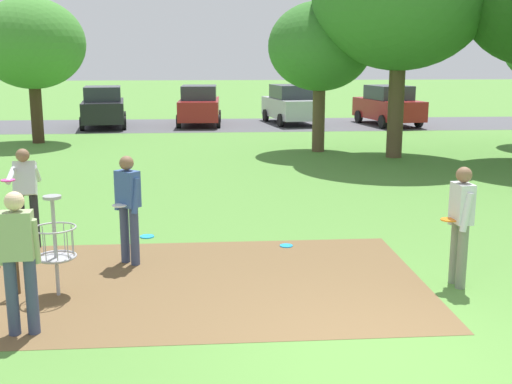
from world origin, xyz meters
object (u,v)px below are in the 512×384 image
(frisbee_mid_grass, at_px, (286,246))
(tree_mid_left, at_px, (320,47))
(parked_car_center_left, at_px, (199,105))
(tree_far_left, at_px, (32,44))
(parked_car_center_right, at_px, (291,104))
(player_waiting_left, at_px, (128,203))
(player_foreground_watching, at_px, (461,219))
(player_waiting_right, at_px, (26,191))
(frisbee_by_tee, at_px, (147,236))
(parked_car_rightmost, at_px, (388,105))
(disc_golf_basket, at_px, (51,242))
(parked_car_leftmost, at_px, (103,107))
(player_throwing, at_px, (19,255))

(frisbee_mid_grass, xyz_separation_m, tree_mid_left, (2.46, 10.94, 3.46))
(frisbee_mid_grass, height_order, parked_car_center_left, parked_car_center_left)
(frisbee_mid_grass, xyz_separation_m, tree_far_left, (-7.60, 13.87, 3.60))
(frisbee_mid_grass, relative_size, tree_far_left, 0.04)
(parked_car_center_right, bearing_deg, player_waiting_left, -104.32)
(player_foreground_watching, bearing_deg, player_waiting_right, 160.54)
(player_waiting_left, bearing_deg, parked_car_center_right, 75.68)
(tree_far_left, bearing_deg, tree_mid_left, -16.23)
(parked_car_center_left, bearing_deg, frisbee_by_tee, -92.41)
(player_waiting_left, height_order, parked_car_center_right, parked_car_center_right)
(tree_mid_left, relative_size, parked_car_center_left, 1.17)
(parked_car_center_right, bearing_deg, parked_car_center_left, -176.48)
(parked_car_rightmost, bearing_deg, tree_mid_left, -120.33)
(tree_far_left, distance_m, parked_car_rightmost, 15.90)
(player_foreground_watching, bearing_deg, frisbee_mid_grass, 136.51)
(disc_golf_basket, height_order, parked_car_center_right, parked_car_center_right)
(player_waiting_left, xyz_separation_m, parked_car_leftmost, (-3.43, 19.89, -0.05))
(parked_car_leftmost, bearing_deg, frisbee_by_tee, -79.07)
(frisbee_by_tee, bearing_deg, parked_car_center_right, 74.97)
(tree_mid_left, relative_size, parked_car_center_right, 1.12)
(player_foreground_watching, height_order, parked_car_center_left, parked_car_center_left)
(frisbee_by_tee, bearing_deg, player_waiting_right, -164.75)
(player_waiting_right, bearing_deg, player_waiting_left, -28.02)
(player_waiting_right, distance_m, frisbee_mid_grass, 4.47)
(tree_far_left, xyz_separation_m, parked_car_center_right, (10.34, 6.12, -2.69))
(player_waiting_left, relative_size, parked_car_rightmost, 0.38)
(disc_golf_basket, height_order, tree_far_left, tree_far_left)
(disc_golf_basket, height_order, player_waiting_left, player_waiting_left)
(player_waiting_left, relative_size, parked_car_center_right, 0.38)
(tree_mid_left, xyz_separation_m, parked_car_rightmost, (4.73, 8.08, -2.55))
(parked_car_rightmost, bearing_deg, tree_far_left, -160.81)
(player_waiting_right, relative_size, tree_far_left, 0.32)
(player_waiting_left, height_order, frisbee_by_tee, player_waiting_left)
(disc_golf_basket, bearing_deg, parked_car_center_left, 85.25)
(tree_mid_left, bearing_deg, parked_car_rightmost, 59.67)
(player_throwing, xyz_separation_m, parked_car_center_right, (6.23, 23.23, -0.05))
(disc_golf_basket, distance_m, tree_mid_left, 14.48)
(player_throwing, bearing_deg, parked_car_center_right, 74.99)
(parked_car_center_right, bearing_deg, frisbee_by_tee, -105.03)
(parked_car_center_right, bearing_deg, player_foreground_watching, -91.44)
(player_foreground_watching, xyz_separation_m, parked_car_center_left, (-3.81, 21.79, -0.05))
(player_waiting_left, xyz_separation_m, parked_car_center_left, (0.92, 20.44, -0.05))
(frisbee_mid_grass, distance_m, parked_car_rightmost, 20.36)
(frisbee_by_tee, bearing_deg, tree_mid_left, 64.31)
(frisbee_by_tee, distance_m, tree_far_left, 14.54)
(frisbee_mid_grass, xyz_separation_m, parked_car_leftmost, (-5.99, 19.17, 0.91))
(player_foreground_watching, height_order, tree_far_left, tree_far_left)
(player_waiting_right, bearing_deg, player_foreground_watching, -19.46)
(parked_car_leftmost, distance_m, parked_car_rightmost, 13.18)
(player_throwing, relative_size, frisbee_by_tee, 6.76)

